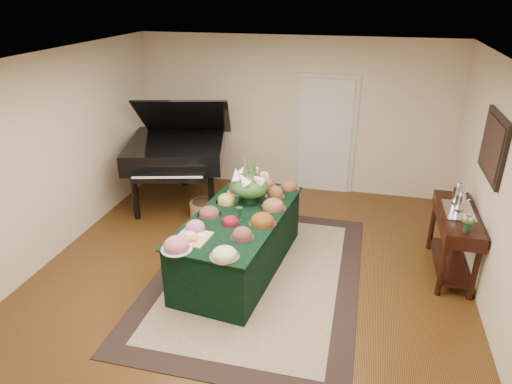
% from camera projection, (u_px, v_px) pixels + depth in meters
% --- Properties ---
extents(ground, '(6.00, 6.00, 0.00)m').
position_uv_depth(ground, '(251.00, 275.00, 5.94)').
color(ground, black).
rests_on(ground, ground).
extents(area_rug, '(2.59, 3.62, 0.01)m').
position_uv_depth(area_rug, '(257.00, 275.00, 5.91)').
color(area_rug, black).
rests_on(area_rug, ground).
extents(kitchen_doorway, '(1.05, 0.07, 2.10)m').
position_uv_depth(kitchen_doorway, '(325.00, 136.00, 8.01)').
color(kitchen_doorway, beige).
rests_on(kitchen_doorway, ground).
extents(buffet_table, '(1.30, 2.33, 0.80)m').
position_uv_depth(buffet_table, '(239.00, 241.00, 5.92)').
color(buffet_table, black).
rests_on(buffet_table, ground).
extents(food_platters, '(1.23, 2.33, 0.15)m').
position_uv_depth(food_platters, '(240.00, 209.00, 5.77)').
color(food_platters, '#B7C1B8').
rests_on(food_platters, buffet_table).
extents(cutting_board, '(0.41, 0.41, 0.10)m').
position_uv_depth(cutting_board, '(193.00, 235.00, 5.21)').
color(cutting_board, tan).
rests_on(cutting_board, buffet_table).
extents(green_goblets, '(0.21, 0.41, 0.18)m').
position_uv_depth(green_goblets, '(238.00, 207.00, 5.74)').
color(green_goblets, '#14321F').
rests_on(green_goblets, buffet_table).
extents(floral_centerpiece, '(0.50, 0.50, 0.50)m').
position_uv_depth(floral_centerpiece, '(250.00, 182.00, 5.97)').
color(floral_centerpiece, '#14321F').
rests_on(floral_centerpiece, buffet_table).
extents(grand_piano, '(1.93, 2.14, 1.87)m').
position_uv_depth(grand_piano, '(177.00, 149.00, 7.58)').
color(grand_piano, black).
rests_on(grand_piano, ground).
extents(wicker_basket, '(0.44, 0.44, 0.28)m').
position_uv_depth(wicker_basket, '(204.00, 210.00, 7.34)').
color(wicker_basket, olive).
rests_on(wicker_basket, ground).
extents(mahogany_sideboard, '(0.45, 1.31, 0.87)m').
position_uv_depth(mahogany_sideboard, '(456.00, 226.00, 5.73)').
color(mahogany_sideboard, black).
rests_on(mahogany_sideboard, ground).
extents(tea_service, '(0.34, 0.58, 0.30)m').
position_uv_depth(tea_service, '(459.00, 199.00, 5.71)').
color(tea_service, silver).
rests_on(tea_service, mahogany_sideboard).
extents(pink_bouquet, '(0.17, 0.17, 0.22)m').
position_uv_depth(pink_bouquet, '(468.00, 221.00, 5.14)').
color(pink_bouquet, '#14321F').
rests_on(pink_bouquet, mahogany_sideboard).
extents(wall_painting, '(0.05, 0.95, 0.75)m').
position_uv_depth(wall_painting, '(493.00, 146.00, 5.24)').
color(wall_painting, black).
rests_on(wall_painting, ground).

